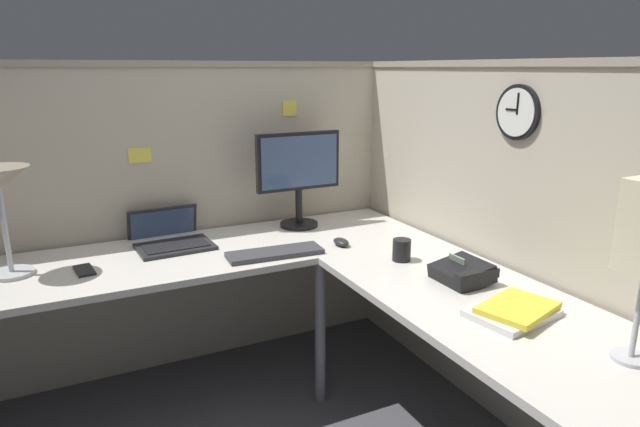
% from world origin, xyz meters
% --- Properties ---
extents(ground_plane, '(6.80, 6.80, 0.00)m').
position_xyz_m(ground_plane, '(0.00, 0.00, 0.00)').
color(ground_plane, '#47474C').
extents(cubicle_wall_back, '(2.57, 0.12, 1.58)m').
position_xyz_m(cubicle_wall_back, '(-0.36, 0.87, 0.79)').
color(cubicle_wall_back, '#B7AD99').
rests_on(cubicle_wall_back, ground).
extents(cubicle_wall_right, '(0.12, 2.37, 1.58)m').
position_xyz_m(cubicle_wall_right, '(0.87, -0.27, 0.79)').
color(cubicle_wall_right, '#B7AD99').
rests_on(cubicle_wall_right, ground).
extents(desk, '(2.35, 2.15, 0.73)m').
position_xyz_m(desk, '(-0.15, -0.05, 0.63)').
color(desk, beige).
rests_on(desk, ground).
extents(monitor, '(0.46, 0.20, 0.50)m').
position_xyz_m(monitor, '(0.27, 0.64, 1.02)').
color(monitor, black).
rests_on(monitor, desk).
extents(laptop, '(0.36, 0.40, 0.22)m').
position_xyz_m(laptop, '(-0.41, 0.65, 0.75)').
color(laptop, '#232326').
rests_on(laptop, desk).
extents(keyboard, '(0.44, 0.17, 0.02)m').
position_xyz_m(keyboard, '(-0.02, 0.26, 0.74)').
color(keyboard, '#38383D').
rests_on(keyboard, desk).
extents(computer_mouse, '(0.06, 0.10, 0.03)m').
position_xyz_m(computer_mouse, '(0.32, 0.25, 0.75)').
color(computer_mouse, '#232326').
rests_on(computer_mouse, desk).
extents(cell_phone, '(0.08, 0.15, 0.01)m').
position_xyz_m(cell_phone, '(-0.80, 0.42, 0.73)').
color(cell_phone, black).
rests_on(cell_phone, desk).
extents(office_phone, '(0.19, 0.21, 0.11)m').
position_xyz_m(office_phone, '(0.53, -0.36, 0.77)').
color(office_phone, black).
rests_on(office_phone, desk).
extents(book_stack, '(0.32, 0.27, 0.04)m').
position_xyz_m(book_stack, '(0.48, -0.68, 0.75)').
color(book_stack, silver).
rests_on(book_stack, desk).
extents(coffee_mug, '(0.08, 0.08, 0.10)m').
position_xyz_m(coffee_mug, '(0.45, -0.05, 0.78)').
color(coffee_mug, black).
rests_on(coffee_mug, desk).
extents(wall_clock, '(0.04, 0.22, 0.22)m').
position_xyz_m(wall_clock, '(0.82, -0.29, 1.38)').
color(wall_clock, black).
extents(pinned_note_leftmost, '(0.08, 0.00, 0.08)m').
position_xyz_m(pinned_note_leftmost, '(0.30, 0.82, 1.34)').
color(pinned_note_leftmost, '#EAD84C').
extents(pinned_note_middle, '(0.11, 0.00, 0.07)m').
position_xyz_m(pinned_note_middle, '(-0.49, 0.82, 1.14)').
color(pinned_note_middle, '#EAD84C').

